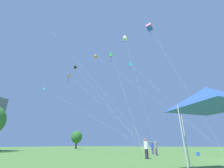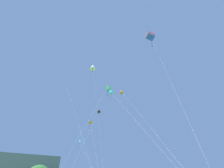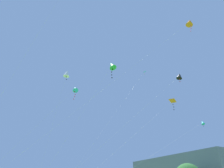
{
  "view_description": "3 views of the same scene",
  "coord_description": "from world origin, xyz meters",
  "px_view_note": "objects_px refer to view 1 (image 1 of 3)",
  "views": [
    {
      "loc": [
        -16.57,
        4.26,
        1.23
      ],
      "look_at": [
        5.65,
        15.31,
        11.34
      ],
      "focal_mm": 24.0,
      "sensor_mm": 36.0,
      "label": 1
    },
    {
      "loc": [
        -1.07,
        -4.7,
        2.57
      ],
      "look_at": [
        5.81,
        12.23,
        16.31
      ],
      "focal_mm": 24.0,
      "sensor_mm": 36.0,
      "label": 2
    },
    {
      "loc": [
        27.65,
        3.36,
        3.4
      ],
      "look_at": [
        8.31,
        14.93,
        14.69
      ],
      "focal_mm": 35.0,
      "sensor_mm": 36.0,
      "label": 3
    }
  ],
  "objects_px": {
    "festival_tent": "(208,98)",
    "person_grey_shirt": "(156,148)",
    "kite_orange_delta_2": "(69,76)",
    "kite_cyan_diamond_6": "(130,63)",
    "kite_white_diamond_3": "(125,37)",
    "kite_orange_diamond_4": "(95,55)",
    "kite_green_diamond_7": "(111,54)",
    "kite_cyan_diamond_8": "(44,89)",
    "cooler_box": "(198,154)",
    "person_blue_shirt": "(152,147)",
    "kite_cyan_delta_1": "(52,32)",
    "kite_black_diamond_5": "(75,66)",
    "person_white_shirt": "(146,148)",
    "kite_pink_box_0": "(150,27)"
  },
  "relations": [
    {
      "from": "festival_tent",
      "to": "kite_orange_delta_2",
      "type": "xyz_separation_m",
      "value": [
        14.05,
        23.36,
        12.03
      ]
    },
    {
      "from": "kite_orange_delta_2",
      "to": "kite_orange_diamond_4",
      "type": "bearing_deg",
      "value": -16.89
    },
    {
      "from": "kite_green_diamond_7",
      "to": "kite_cyan_diamond_8",
      "type": "height_order",
      "value": "kite_green_diamond_7"
    },
    {
      "from": "festival_tent",
      "to": "kite_orange_diamond_4",
      "type": "height_order",
      "value": "kite_orange_diamond_4"
    },
    {
      "from": "kite_orange_delta_2",
      "to": "kite_pink_box_0",
      "type": "bearing_deg",
      "value": -71.81
    },
    {
      "from": "kite_orange_diamond_4",
      "to": "kite_black_diamond_5",
      "type": "bearing_deg",
      "value": 155.3
    },
    {
      "from": "kite_green_diamond_7",
      "to": "cooler_box",
      "type": "bearing_deg",
      "value": -92.58
    },
    {
      "from": "kite_orange_delta_2",
      "to": "kite_cyan_diamond_6",
      "type": "xyz_separation_m",
      "value": [
        -1.06,
        -14.86,
        -1.09
      ]
    },
    {
      "from": "kite_cyan_diamond_6",
      "to": "kite_green_diamond_7",
      "type": "height_order",
      "value": "kite_green_diamond_7"
    },
    {
      "from": "kite_black_diamond_5",
      "to": "person_white_shirt",
      "type": "bearing_deg",
      "value": -116.91
    },
    {
      "from": "festival_tent",
      "to": "kite_cyan_diamond_6",
      "type": "relative_size",
      "value": 0.27
    },
    {
      "from": "kite_orange_delta_2",
      "to": "kite_cyan_diamond_8",
      "type": "xyz_separation_m",
      "value": [
        -0.53,
        6.81,
        -2.04
      ]
    },
    {
      "from": "festival_tent",
      "to": "kite_green_diamond_7",
      "type": "relative_size",
      "value": 0.21
    },
    {
      "from": "kite_orange_delta_2",
      "to": "festival_tent",
      "type": "bearing_deg",
      "value": -121.03
    },
    {
      "from": "kite_cyan_delta_1",
      "to": "kite_black_diamond_5",
      "type": "bearing_deg",
      "value": 2.24
    },
    {
      "from": "person_blue_shirt",
      "to": "kite_white_diamond_3",
      "type": "relative_size",
      "value": 0.09
    },
    {
      "from": "kite_orange_delta_2",
      "to": "kite_cyan_diamond_6",
      "type": "relative_size",
      "value": 1.27
    },
    {
      "from": "person_grey_shirt",
      "to": "person_white_shirt",
      "type": "bearing_deg",
      "value": -127.04
    },
    {
      "from": "person_blue_shirt",
      "to": "kite_cyan_diamond_6",
      "type": "xyz_separation_m",
      "value": [
        -1.95,
        2.05,
        13.53
      ]
    },
    {
      "from": "kite_white_diamond_3",
      "to": "festival_tent",
      "type": "bearing_deg",
      "value": -140.69
    },
    {
      "from": "person_white_shirt",
      "to": "kite_cyan_diamond_6",
      "type": "relative_size",
      "value": 0.12
    },
    {
      "from": "person_grey_shirt",
      "to": "kite_cyan_delta_1",
      "type": "height_order",
      "value": "kite_cyan_delta_1"
    },
    {
      "from": "cooler_box",
      "to": "kite_white_diamond_3",
      "type": "distance_m",
      "value": 19.53
    },
    {
      "from": "cooler_box",
      "to": "person_grey_shirt",
      "type": "xyz_separation_m",
      "value": [
        -1.69,
        4.63,
        0.66
      ]
    },
    {
      "from": "kite_white_diamond_3",
      "to": "kite_black_diamond_5",
      "type": "height_order",
      "value": "kite_black_diamond_5"
    },
    {
      "from": "kite_orange_delta_2",
      "to": "kite_orange_diamond_4",
      "type": "distance_m",
      "value": 11.49
    },
    {
      "from": "kite_cyan_diamond_6",
      "to": "kite_cyan_diamond_8",
      "type": "bearing_deg",
      "value": 88.62
    },
    {
      "from": "person_blue_shirt",
      "to": "kite_cyan_diamond_8",
      "type": "height_order",
      "value": "kite_cyan_diamond_8"
    },
    {
      "from": "kite_orange_diamond_4",
      "to": "kite_green_diamond_7",
      "type": "distance_m",
      "value": 12.35
    },
    {
      "from": "cooler_box",
      "to": "person_white_shirt",
      "type": "bearing_deg",
      "value": 147.71
    },
    {
      "from": "person_white_shirt",
      "to": "person_grey_shirt",
      "type": "xyz_separation_m",
      "value": [
        5.39,
        0.15,
        -0.11
      ]
    },
    {
      "from": "person_grey_shirt",
      "to": "kite_cyan_diamond_8",
      "type": "bearing_deg",
      "value": 137.72
    },
    {
      "from": "person_white_shirt",
      "to": "kite_orange_diamond_4",
      "type": "distance_m",
      "value": 31.88
    },
    {
      "from": "cooler_box",
      "to": "person_blue_shirt",
      "type": "bearing_deg",
      "value": 77.23
    },
    {
      "from": "person_white_shirt",
      "to": "kite_cyan_diamond_6",
      "type": "distance_m",
      "value": 15.28
    },
    {
      "from": "kite_green_diamond_7",
      "to": "kite_orange_delta_2",
      "type": "bearing_deg",
      "value": 90.79
    },
    {
      "from": "kite_cyan_delta_1",
      "to": "kite_cyan_diamond_6",
      "type": "xyz_separation_m",
      "value": [
        5.28,
        -14.77,
        -8.56
      ]
    },
    {
      "from": "kite_cyan_delta_1",
      "to": "kite_green_diamond_7",
      "type": "bearing_deg",
      "value": -58.07
    },
    {
      "from": "person_white_shirt",
      "to": "kite_cyan_delta_1",
      "type": "xyz_separation_m",
      "value": [
        1.14,
        18.09,
        22.02
      ]
    },
    {
      "from": "festival_tent",
      "to": "kite_green_diamond_7",
      "type": "xyz_separation_m",
      "value": [
        14.2,
        12.87,
        14.93
      ]
    },
    {
      "from": "kite_orange_delta_2",
      "to": "person_blue_shirt",
      "type": "bearing_deg",
      "value": -86.97
    },
    {
      "from": "cooler_box",
      "to": "person_blue_shirt",
      "type": "xyz_separation_m",
      "value": [
        1.3,
        5.74,
        0.7
      ]
    },
    {
      "from": "person_white_shirt",
      "to": "person_blue_shirt",
      "type": "distance_m",
      "value": 8.47
    },
    {
      "from": "person_blue_shirt",
      "to": "kite_cyan_delta_1",
      "type": "xyz_separation_m",
      "value": [
        -7.23,
        16.82,
        22.09
      ]
    },
    {
      "from": "cooler_box",
      "to": "kite_orange_diamond_4",
      "type": "relative_size",
      "value": 0.02
    },
    {
      "from": "person_grey_shirt",
      "to": "kite_orange_delta_2",
      "type": "distance_m",
      "value": 23.33
    },
    {
      "from": "kite_green_diamond_7",
      "to": "kite_orange_diamond_4",
      "type": "bearing_deg",
      "value": 50.8
    },
    {
      "from": "kite_orange_delta_2",
      "to": "kite_black_diamond_5",
      "type": "relative_size",
      "value": 0.97
    },
    {
      "from": "festival_tent",
      "to": "person_grey_shirt",
      "type": "bearing_deg",
      "value": 24.04
    },
    {
      "from": "kite_orange_delta_2",
      "to": "kite_orange_diamond_4",
      "type": "height_order",
      "value": "kite_orange_diamond_4"
    }
  ]
}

